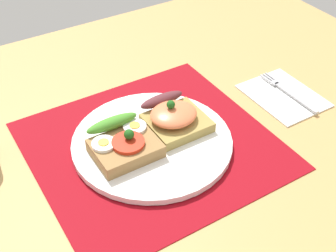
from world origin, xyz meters
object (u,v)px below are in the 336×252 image
sandwich_egg_tomato (123,143)px  napkin (283,95)px  plate (152,142)px  sandwich_salmon (174,117)px  fork (287,91)px

sandwich_egg_tomato → napkin: sandwich_egg_tomato is taller
plate → sandwich_salmon: (4.82, 1.18, 2.37)cm
napkin → plate: bearing=178.1°
sandwich_egg_tomato → fork: size_ratio=0.69×
plate → fork: size_ratio=1.81×
sandwich_salmon → fork: size_ratio=0.72×
plate → sandwich_egg_tomato: sandwich_egg_tomato is taller
plate → sandwich_egg_tomato: 5.44cm
plate → sandwich_salmon: 5.50cm
sandwich_salmon → napkin: bearing=-5.3°
plate → sandwich_salmon: size_ratio=2.52×
sandwich_salmon → fork: 23.71cm
plate → napkin: plate is taller
plate → fork: plate is taller
sandwich_egg_tomato → napkin: size_ratio=0.69×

